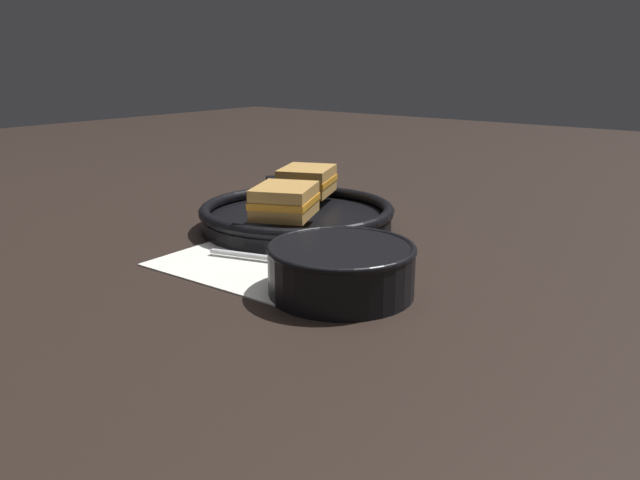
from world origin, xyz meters
name	(u,v)px	position (x,y,z in m)	size (l,w,h in m)	color
ground_plane	(297,263)	(0.00, 0.00, 0.00)	(4.00, 4.00, 0.00)	black
napkin	(272,261)	(-0.03, -0.02, 0.00)	(0.28, 0.24, 0.00)	white
soup_bowl	(341,266)	(0.11, -0.05, 0.03)	(0.18, 0.18, 0.06)	black
spoon	(291,261)	(0.00, -0.01, 0.01)	(0.17, 0.07, 0.01)	silver
skillet	(297,216)	(-0.12, 0.14, 0.02)	(0.39, 0.35, 0.04)	black
sandwich_near_left	(307,181)	(-0.15, 0.21, 0.06)	(0.12, 0.13, 0.05)	#C18E47
sandwich_near_right	(285,201)	(-0.08, 0.06, 0.06)	(0.12, 0.13, 0.05)	#C18E47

